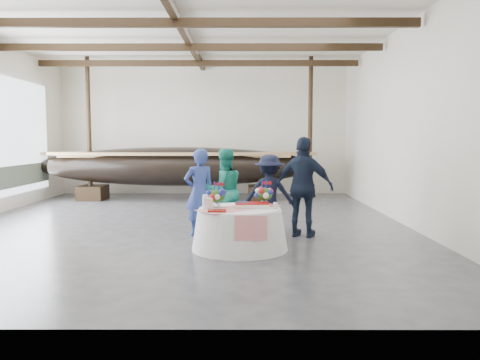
{
  "coord_description": "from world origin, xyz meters",
  "views": [
    {
      "loc": [
        1.33,
        -10.59,
        1.93
      ],
      "look_at": [
        1.3,
        -1.09,
        1.1
      ],
      "focal_mm": 35.0,
      "sensor_mm": 36.0,
      "label": 1
    }
  ],
  "objects": [
    {
      "name": "wall_front",
      "position": [
        0.0,
        -6.0,
        2.25
      ],
      "size": [
        10.0,
        0.02,
        4.5
      ],
      "primitive_type": "cube",
      "color": "silver",
      "rests_on": "ground"
    },
    {
      "name": "longboat_display",
      "position": [
        -0.74,
        4.25,
        1.07
      ],
      "size": [
        8.95,
        1.79,
        1.68
      ],
      "color": "black",
      "rests_on": "ground"
    },
    {
      "name": "guest_woman_teal",
      "position": [
        0.97,
        -1.02,
        0.87
      ],
      "size": [
        1.04,
        0.94,
        1.74
      ],
      "primitive_type": "imported",
      "rotation": [
        0.0,
        0.0,
        3.55
      ],
      "color": "#1B8C72",
      "rests_on": "ground"
    },
    {
      "name": "guest_man_right",
      "position": [
        2.56,
        -1.46,
        0.99
      ],
      "size": [
        1.25,
        0.89,
        1.97
      ],
      "primitive_type": "imported",
      "rotation": [
        0.0,
        0.0,
        2.74
      ],
      "color": "#141D31",
      "rests_on": "ground"
    },
    {
      "name": "wall_back",
      "position": [
        0.0,
        6.0,
        2.25
      ],
      "size": [
        10.0,
        0.02,
        4.5
      ],
      "primitive_type": "cube",
      "color": "silver",
      "rests_on": "ground"
    },
    {
      "name": "banquet_table",
      "position": [
        1.3,
        -2.49,
        0.36
      ],
      "size": [
        1.68,
        1.68,
        0.73
      ],
      "color": "white",
      "rests_on": "ground"
    },
    {
      "name": "pavilion_structure",
      "position": [
        0.0,
        0.75,
        4.0
      ],
      "size": [
        9.8,
        11.76,
        4.5
      ],
      "color": "black",
      "rests_on": "ground"
    },
    {
      "name": "floor",
      "position": [
        0.0,
        0.0,
        0.0
      ],
      "size": [
        10.0,
        12.0,
        0.01
      ],
      "primitive_type": "cube",
      "color": "#3D3D42",
      "rests_on": "ground"
    },
    {
      "name": "wall_right",
      "position": [
        5.0,
        0.0,
        2.25
      ],
      "size": [
        0.02,
        12.0,
        4.5
      ],
      "primitive_type": "cube",
      "color": "silver",
      "rests_on": "ground"
    },
    {
      "name": "tabletop_items",
      "position": [
        1.28,
        -2.33,
        0.87
      ],
      "size": [
        1.54,
        1.43,
        0.4
      ],
      "color": "red",
      "rests_on": "banquet_table"
    },
    {
      "name": "guest_woman_blue",
      "position": [
        0.48,
        -1.29,
        0.87
      ],
      "size": [
        0.75,
        0.65,
        1.74
      ],
      "primitive_type": "imported",
      "rotation": [
        0.0,
        0.0,
        3.59
      ],
      "color": "navy",
      "rests_on": "ground"
    },
    {
      "name": "guest_man_left",
      "position": [
        1.91,
        -0.97,
        0.81
      ],
      "size": [
        1.12,
        0.76,
        1.61
      ],
      "primitive_type": "imported",
      "rotation": [
        0.0,
        0.0,
        2.98
      ],
      "color": "black",
      "rests_on": "ground"
    },
    {
      "name": "ceiling",
      "position": [
        0.0,
        0.0,
        4.5
      ],
      "size": [
        10.0,
        12.0,
        0.01
      ],
      "primitive_type": "cube",
      "color": "white",
      "rests_on": "wall_back"
    }
  ]
}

